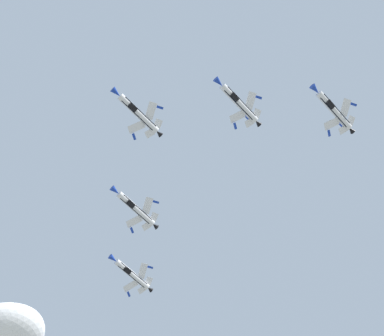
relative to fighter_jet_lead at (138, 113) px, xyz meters
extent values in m
cylinder|color=white|center=(0.06, 0.28, 0.00)|extent=(3.95, 12.10, 1.70)
cube|color=black|center=(0.27, 0.23, -0.41)|extent=(3.35, 10.17, 1.04)
cone|color=#1938A8|center=(-1.30, -6.74, 0.00)|extent=(1.99, 2.65, 1.56)
cone|color=black|center=(1.34, 6.90, 0.00)|extent=(1.64, 1.83, 1.36)
ellipsoid|color=#192333|center=(-0.74, -2.26, 0.56)|extent=(2.07, 3.43, 1.49)
cube|color=black|center=(0.02, -1.92, -0.71)|extent=(1.76, 2.42, 1.26)
cube|color=white|center=(2.67, 1.52, 1.17)|extent=(4.14, 3.86, 2.18)
cube|color=#1938A8|center=(4.70, 2.26, 2.17)|extent=(1.48, 1.62, 0.48)
cube|color=white|center=(-1.83, 2.39, -1.32)|extent=(4.18, 2.93, 2.18)
cube|color=#1938A8|center=(-3.43, 3.84, -2.33)|extent=(1.05, 1.70, 0.48)
cube|color=white|center=(2.34, 5.03, 0.72)|extent=(2.61, 2.52, 1.19)
cube|color=white|center=(-0.29, 5.54, -0.73)|extent=(2.30, 2.05, 1.19)
cube|color=#1938A8|center=(0.12, 5.15, 1.59)|extent=(1.88, 2.82, 2.38)
cylinder|color=white|center=(21.04, 11.79, 2.80)|extent=(3.95, 12.10, 1.70)
cube|color=black|center=(21.27, 11.74, 2.40)|extent=(3.34, 10.17, 1.08)
cone|color=#1938A8|center=(19.68, 4.77, 2.80)|extent=(1.99, 2.65, 1.56)
cone|color=black|center=(22.32, 18.42, 2.80)|extent=(1.64, 1.83, 1.36)
ellipsoid|color=#192333|center=(20.22, 9.26, 3.35)|extent=(2.09, 3.43, 1.51)
cube|color=black|center=(21.03, 9.59, 2.10)|extent=(1.77, 2.42, 1.28)
cube|color=white|center=(23.61, 13.04, 4.05)|extent=(4.08, 3.81, 2.31)
cube|color=#1938A8|center=(25.60, 13.79, 5.12)|extent=(1.47, 1.62, 0.49)
cube|color=white|center=(19.20, 13.89, 1.39)|extent=(4.11, 2.91, 2.31)
cube|color=#1938A8|center=(17.64, 15.33, 0.32)|extent=(1.05, 1.70, 0.49)
cube|color=white|center=(23.30, 16.55, 3.57)|extent=(2.58, 2.50, 1.26)
cube|color=white|center=(20.72, 17.05, 2.02)|extent=(2.26, 2.05, 1.26)
cube|color=#1938A8|center=(21.05, 16.68, 4.35)|extent=(1.96, 2.84, 2.34)
cylinder|color=white|center=(-14.90, 20.63, -0.69)|extent=(3.95, 12.10, 1.70)
cube|color=black|center=(-14.68, 20.59, -1.10)|extent=(3.35, 10.17, 1.05)
cone|color=#1938A8|center=(-16.26, 13.61, -0.69)|extent=(1.99, 2.65, 1.56)
cone|color=black|center=(-13.62, 27.26, -0.69)|extent=(1.64, 1.83, 1.36)
ellipsoid|color=#192333|center=(-15.70, 18.10, -0.13)|extent=(2.08, 3.43, 1.49)
cube|color=black|center=(-14.93, 18.44, -1.40)|extent=(1.76, 2.42, 1.27)
cube|color=white|center=(-12.29, 21.87, 0.50)|extent=(4.13, 3.85, 2.21)
cube|color=#1938A8|center=(-10.27, 22.62, 1.51)|extent=(1.47, 1.62, 0.48)
cube|color=white|center=(-16.78, 22.74, -2.03)|extent=(4.16, 2.92, 2.21)
cube|color=#1938A8|center=(-18.37, 24.19, -3.04)|extent=(1.05, 1.70, 0.48)
cube|color=white|center=(-12.62, 25.38, 0.05)|extent=(2.61, 2.52, 1.20)
cube|color=white|center=(-15.24, 25.89, -1.43)|extent=(2.29, 2.05, 1.20)
cube|color=#1938A8|center=(-14.85, 25.51, 0.89)|extent=(1.90, 2.82, 2.37)
cylinder|color=white|center=(39.28, 25.16, 1.70)|extent=(3.95, 12.10, 1.70)
cube|color=black|center=(39.47, 25.12, 1.27)|extent=(3.37, 10.18, 0.98)
cone|color=#1938A8|center=(37.92, 18.14, 1.70)|extent=(1.99, 2.65, 1.56)
cone|color=black|center=(40.56, 31.79, 1.70)|extent=(1.64, 1.83, 1.36)
ellipsoid|color=#192333|center=(38.51, 22.62, 2.27)|extent=(2.05, 3.42, 1.46)
cube|color=black|center=(39.21, 22.97, 0.97)|extent=(1.75, 2.42, 1.23)
cube|color=white|center=(41.96, 26.39, 2.73)|extent=(4.21, 3.92, 1.97)
cube|color=#1938A8|center=(44.03, 27.13, 3.63)|extent=(1.48, 1.62, 0.46)
cube|color=white|center=(37.32, 27.29, 0.51)|extent=(4.27, 2.96, 1.97)
cube|color=#1938A8|center=(35.67, 28.74, -0.39)|extent=(1.05, 1.70, 0.46)
cube|color=white|center=(41.60, 29.90, 2.35)|extent=(2.65, 2.55, 1.08)
cube|color=white|center=(38.89, 30.43, 1.05)|extent=(2.35, 2.06, 1.08)
cube|color=#1938A8|center=(39.43, 30.02, 3.33)|extent=(1.76, 2.80, 2.44)
cylinder|color=white|center=(-29.22, 38.54, 2.98)|extent=(3.95, 12.10, 1.70)
cube|color=black|center=(-28.98, 38.49, 2.58)|extent=(3.33, 10.17, 1.09)
cone|color=#1938A8|center=(-30.58, 31.52, 2.98)|extent=(1.99, 2.65, 1.56)
cone|color=black|center=(-27.94, 45.17, 2.98)|extent=(1.64, 1.83, 1.36)
ellipsoid|color=#192333|center=(-30.05, 36.01, 3.52)|extent=(2.09, 3.43, 1.51)
cube|color=black|center=(-29.21, 36.34, 2.29)|extent=(1.77, 2.42, 1.29)
cube|color=white|center=(-26.66, 39.79, 4.26)|extent=(4.06, 3.80, 2.36)
cube|color=#1938A8|center=(-24.69, 40.55, 5.36)|extent=(1.47, 1.62, 0.50)
cube|color=white|center=(-31.03, 40.64, 1.54)|extent=(4.08, 2.90, 2.36)
cube|color=#1938A8|center=(-32.58, 42.08, 0.45)|extent=(1.04, 1.70, 0.50)
cube|color=white|center=(-26.97, 43.30, 3.77)|extent=(2.57, 2.49, 1.28)
cube|color=white|center=(-29.53, 43.80, 2.18)|extent=(2.25, 2.04, 1.28)
cube|color=#1938A8|center=(-29.23, 43.43, 4.52)|extent=(1.99, 2.84, 2.32)
camera|label=1|loc=(33.39, -28.33, -121.67)|focal=50.96mm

